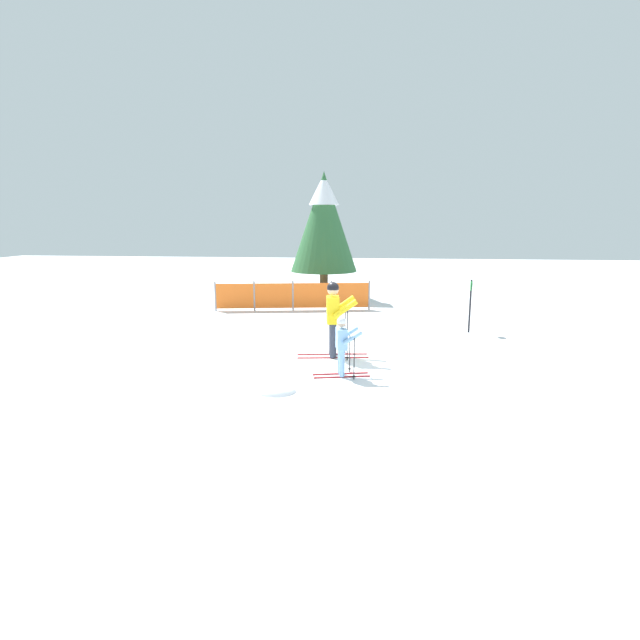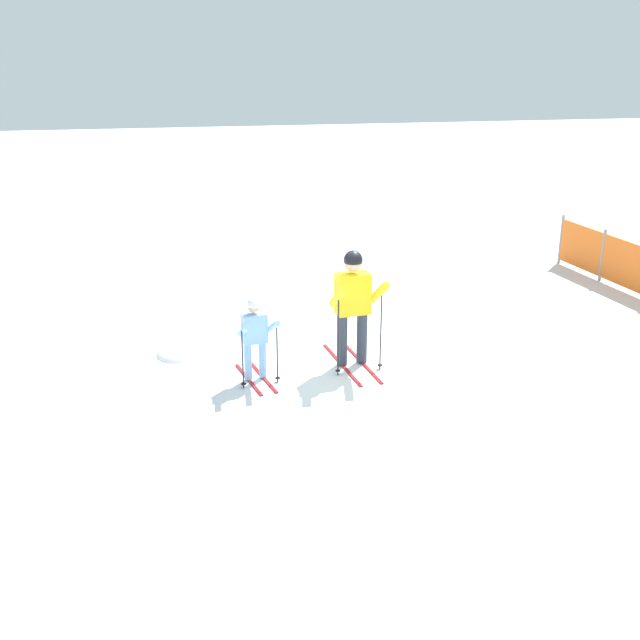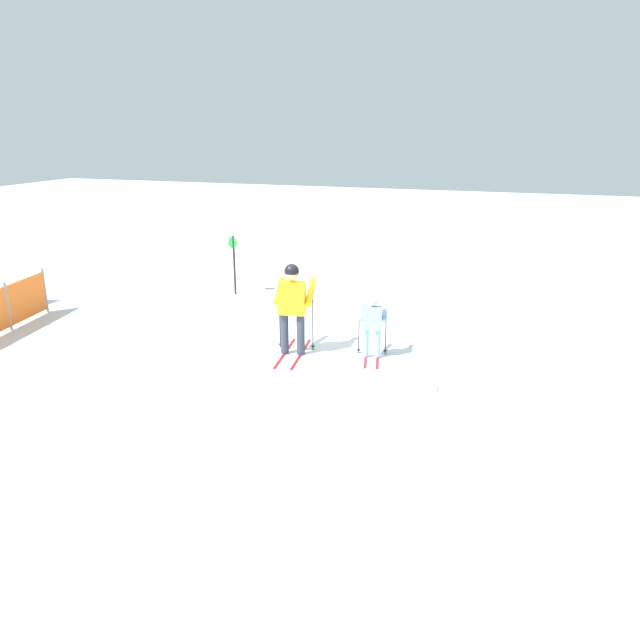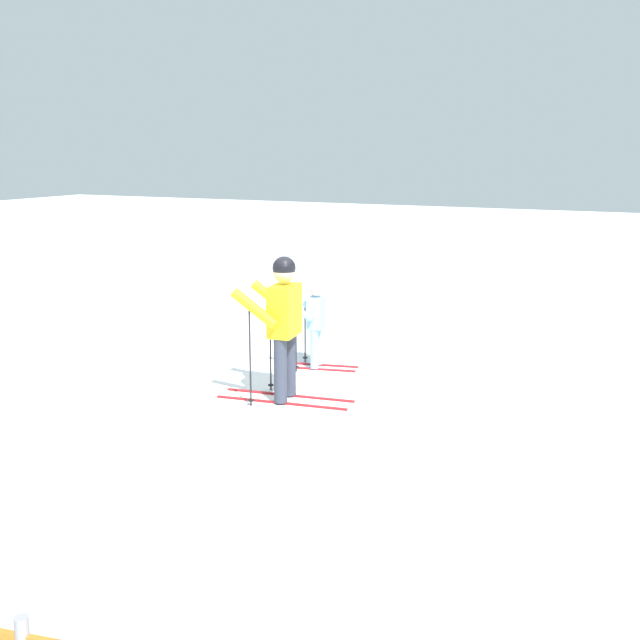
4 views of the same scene
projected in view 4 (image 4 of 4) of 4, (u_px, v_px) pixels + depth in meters
ground_plane at (272, 396)px, 9.42m from camera, size 60.00×60.00×0.00m
skier_adult at (282, 315)px, 9.08m from camera, size 1.61×0.77×1.68m
skier_child at (315, 317)px, 10.50m from camera, size 1.13×0.57×1.18m
snow_mound at (420, 358)px, 11.10m from camera, size 0.73×0.62×0.29m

